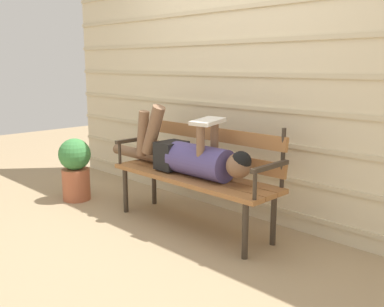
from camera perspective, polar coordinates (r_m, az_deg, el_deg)
ground_plane at (r=3.63m, az=-0.57°, el=-9.86°), size 12.00×12.00×0.00m
house_siding at (r=3.84m, az=6.19°, el=10.41°), size 4.92×0.08×2.50m
park_bench at (r=3.56m, az=0.76°, el=-1.96°), size 1.57×0.45×0.89m
reclining_person at (r=3.52m, az=-0.52°, el=-0.23°), size 1.72×0.27×0.56m
potted_plant at (r=4.43m, az=-15.23°, el=-1.76°), size 0.32×0.32×0.62m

